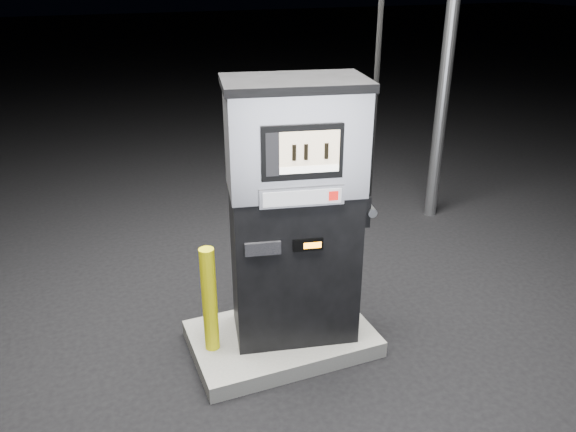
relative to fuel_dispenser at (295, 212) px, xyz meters
name	(u,v)px	position (x,y,z in m)	size (l,w,h in m)	color
ground	(282,345)	(-0.12, 0.00, -1.31)	(80.00, 80.00, 0.00)	black
pump_island	(282,338)	(-0.12, 0.00, -1.23)	(1.60, 1.00, 0.15)	#5F5F5B
fuel_dispenser	(295,212)	(0.00, 0.00, 0.00)	(1.30, 0.88, 4.67)	black
bollard_left	(210,300)	(-0.76, 0.01, -0.68)	(0.13, 0.13, 0.95)	yellow
bollard_right	(331,268)	(0.43, 0.14, -0.69)	(0.12, 0.12, 0.92)	yellow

